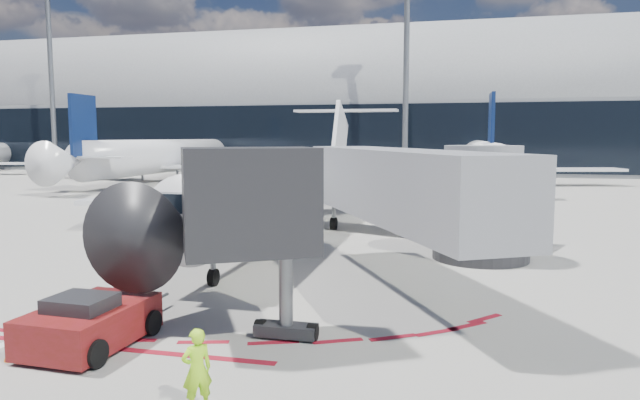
# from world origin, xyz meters

# --- Properties ---
(ground) EXTENTS (260.00, 260.00, 0.00)m
(ground) POSITION_xyz_m (0.00, 0.00, 0.00)
(ground) COLOR slate
(ground) RESTS_ON ground
(apron_centerline) EXTENTS (0.25, 40.00, 0.01)m
(apron_centerline) POSITION_xyz_m (0.00, 2.00, 0.01)
(apron_centerline) COLOR silver
(apron_centerline) RESTS_ON ground
(apron_stop_bar) EXTENTS (14.00, 0.25, 0.01)m
(apron_stop_bar) POSITION_xyz_m (0.00, -11.50, 0.01)
(apron_stop_bar) COLOR maroon
(apron_stop_bar) RESTS_ON ground
(terminal_building) EXTENTS (150.00, 24.15, 24.00)m
(terminal_building) POSITION_xyz_m (0.00, 64.97, 8.52)
(terminal_building) COLOR gray
(terminal_building) RESTS_ON ground
(jet_bridge) EXTENTS (10.03, 15.20, 4.90)m
(jet_bridge) POSITION_xyz_m (9.79, -3.01, 3.01)
(jet_bridge) COLOR gray
(jet_bridge) RESTS_ON ground
(light_mast_west) EXTENTS (0.70, 0.70, 25.00)m
(light_mast_west) POSITION_xyz_m (-45.00, 48.00, 12.50)
(light_mast_west) COLOR slate
(light_mast_west) RESTS_ON ground
(light_mast_centre) EXTENTS (0.70, 0.70, 25.00)m
(light_mast_centre) POSITION_xyz_m (5.00, 48.00, 12.50)
(light_mast_centre) COLOR slate
(light_mast_centre) RESTS_ON ground
(regional_jet) EXTENTS (25.15, 31.01, 7.77)m
(regional_jet) POSITION_xyz_m (2.81, 5.86, 2.59)
(regional_jet) COLOR silver
(regional_jet) RESTS_ON ground
(pushback_tug) EXTENTS (2.36, 5.24, 1.35)m
(pushback_tug) POSITION_xyz_m (2.19, -11.47, 0.60)
(pushback_tug) COLOR #5A120C
(pushback_tug) RESTS_ON ground
(ramp_worker) EXTENTS (0.69, 0.68, 1.61)m
(ramp_worker) POSITION_xyz_m (6.22, -13.96, 0.80)
(ramp_worker) COLOR #ACFE1A
(ramp_worker) RESTS_ON ground
(safety_cone_right) EXTENTS (0.39, 0.39, 0.54)m
(safety_cone_right) POSITION_xyz_m (0.97, -12.65, 0.27)
(safety_cone_right) COLOR #E46504
(safety_cone_right) RESTS_ON ground
(bg_airliner_1) EXTENTS (34.93, 36.99, 11.30)m
(bg_airliner_1) POSITION_xyz_m (-22.69, 38.37, 5.65)
(bg_airliner_1) COLOR silver
(bg_airliner_1) RESTS_ON ground
(bg_airliner_2) EXTENTS (34.02, 36.02, 11.01)m
(bg_airliner_2) POSITION_xyz_m (13.92, 41.32, 5.50)
(bg_airliner_2) COLOR silver
(bg_airliner_2) RESTS_ON ground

